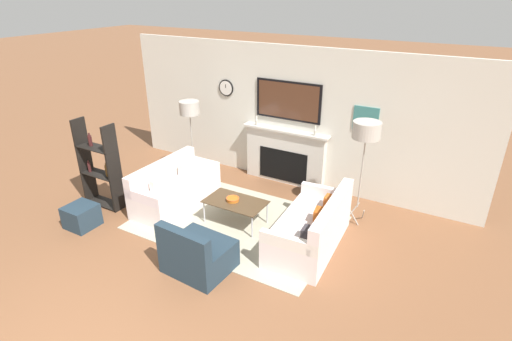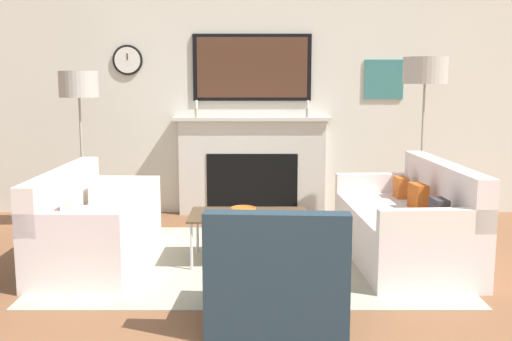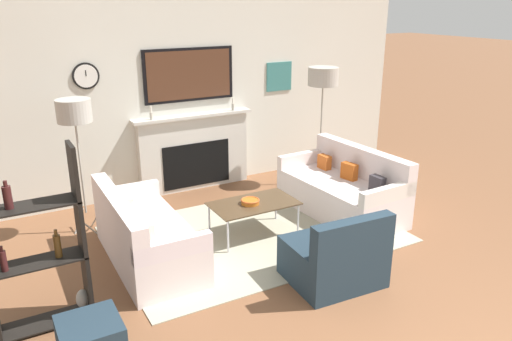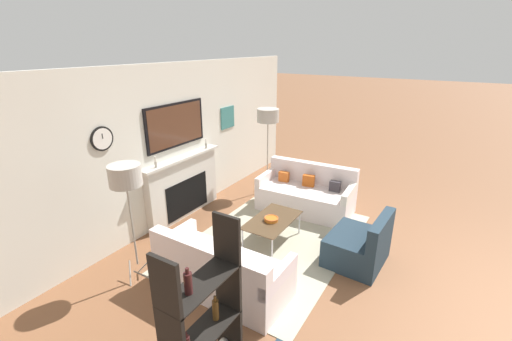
{
  "view_description": "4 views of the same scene",
  "coord_description": "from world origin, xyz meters",
  "px_view_note": "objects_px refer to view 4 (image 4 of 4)",
  "views": [
    {
      "loc": [
        3.14,
        -1.69,
        3.66
      ],
      "look_at": [
        0.16,
        3.56,
        0.87
      ],
      "focal_mm": 28.0,
      "sensor_mm": 36.0,
      "label": 1
    },
    {
      "loc": [
        0.04,
        -1.79,
        1.56
      ],
      "look_at": [
        0.03,
        3.37,
        0.76
      ],
      "focal_mm": 42.0,
      "sensor_mm": 36.0,
      "label": 2
    },
    {
      "loc": [
        -2.65,
        -1.57,
        2.69
      ],
      "look_at": [
        0.13,
        3.38,
        0.74
      ],
      "focal_mm": 35.0,
      "sensor_mm": 36.0,
      "label": 3
    },
    {
      "loc": [
        -4.17,
        0.95,
        2.97
      ],
      "look_at": [
        0.31,
        3.67,
        1.03
      ],
      "focal_mm": 24.0,
      "sensor_mm": 36.0,
      "label": 4
    }
  ],
  "objects_px": {
    "floor_lamp_left": "(125,177)",
    "shelf_unit": "(204,321)",
    "armchair": "(359,246)",
    "floor_lamp_right": "(268,116)",
    "couch_right": "(306,195)",
    "couch_left": "(221,272)",
    "coffee_table": "(272,221)",
    "decorative_bowl": "(271,219)"
  },
  "relations": [
    {
      "from": "floor_lamp_right",
      "to": "shelf_unit",
      "type": "height_order",
      "value": "floor_lamp_right"
    },
    {
      "from": "couch_left",
      "to": "floor_lamp_left",
      "type": "distance_m",
      "value": 1.65
    },
    {
      "from": "couch_left",
      "to": "floor_lamp_left",
      "type": "bearing_deg",
      "value": 110.18
    },
    {
      "from": "floor_lamp_left",
      "to": "shelf_unit",
      "type": "relative_size",
      "value": 1.03
    },
    {
      "from": "armchair",
      "to": "shelf_unit",
      "type": "xyz_separation_m",
      "value": [
        -2.6,
        0.67,
        0.45
      ]
    },
    {
      "from": "decorative_bowl",
      "to": "shelf_unit",
      "type": "distance_m",
      "value": 2.46
    },
    {
      "from": "coffee_table",
      "to": "couch_right",
      "type": "bearing_deg",
      "value": 0.61
    },
    {
      "from": "coffee_table",
      "to": "shelf_unit",
      "type": "bearing_deg",
      "value": -165.07
    },
    {
      "from": "couch_left",
      "to": "couch_right",
      "type": "xyz_separation_m",
      "value": [
        2.69,
        0.0,
        0.01
      ]
    },
    {
      "from": "couch_left",
      "to": "couch_right",
      "type": "relative_size",
      "value": 0.97
    },
    {
      "from": "couch_right",
      "to": "floor_lamp_right",
      "type": "relative_size",
      "value": 0.99
    },
    {
      "from": "couch_right",
      "to": "decorative_bowl",
      "type": "relative_size",
      "value": 7.95
    },
    {
      "from": "coffee_table",
      "to": "floor_lamp_right",
      "type": "height_order",
      "value": "floor_lamp_right"
    },
    {
      "from": "decorative_bowl",
      "to": "floor_lamp_right",
      "type": "xyz_separation_m",
      "value": [
        1.8,
        1.09,
        1.16
      ]
    },
    {
      "from": "decorative_bowl",
      "to": "floor_lamp_left",
      "type": "height_order",
      "value": "floor_lamp_left"
    },
    {
      "from": "couch_left",
      "to": "armchair",
      "type": "distance_m",
      "value": 2.02
    },
    {
      "from": "couch_left",
      "to": "coffee_table",
      "type": "height_order",
      "value": "couch_left"
    },
    {
      "from": "armchair",
      "to": "floor_lamp_left",
      "type": "bearing_deg",
      "value": 128.67
    },
    {
      "from": "armchair",
      "to": "floor_lamp_left",
      "type": "height_order",
      "value": "floor_lamp_left"
    },
    {
      "from": "floor_lamp_right",
      "to": "shelf_unit",
      "type": "xyz_separation_m",
      "value": [
        -4.16,
        -1.73,
        -0.89
      ]
    },
    {
      "from": "couch_left",
      "to": "coffee_table",
      "type": "relative_size",
      "value": 1.69
    },
    {
      "from": "floor_lamp_right",
      "to": "shelf_unit",
      "type": "distance_m",
      "value": 4.59
    },
    {
      "from": "couch_left",
      "to": "armchair",
      "type": "bearing_deg",
      "value": -40.98
    },
    {
      "from": "shelf_unit",
      "to": "armchair",
      "type": "bearing_deg",
      "value": -14.39
    },
    {
      "from": "couch_left",
      "to": "decorative_bowl",
      "type": "distance_m",
      "value": 1.29
    },
    {
      "from": "armchair",
      "to": "coffee_table",
      "type": "xyz_separation_m",
      "value": [
        -0.2,
        1.31,
        0.12
      ]
    },
    {
      "from": "couch_left",
      "to": "shelf_unit",
      "type": "relative_size",
      "value": 1.07
    },
    {
      "from": "couch_left",
      "to": "floor_lamp_right",
      "type": "xyz_separation_m",
      "value": [
        3.08,
        1.07,
        1.33
      ]
    },
    {
      "from": "armchair",
      "to": "floor_lamp_right",
      "type": "distance_m",
      "value": 3.16
    },
    {
      "from": "armchair",
      "to": "floor_lamp_right",
      "type": "bearing_deg",
      "value": 57.0
    },
    {
      "from": "decorative_bowl",
      "to": "floor_lamp_right",
      "type": "bearing_deg",
      "value": 31.18
    },
    {
      "from": "armchair",
      "to": "decorative_bowl",
      "type": "distance_m",
      "value": 1.34
    },
    {
      "from": "coffee_table",
      "to": "shelf_unit",
      "type": "relative_size",
      "value": 0.64
    },
    {
      "from": "floor_lamp_left",
      "to": "armchair",
      "type": "bearing_deg",
      "value": -51.33
    },
    {
      "from": "armchair",
      "to": "floor_lamp_right",
      "type": "height_order",
      "value": "floor_lamp_right"
    },
    {
      "from": "coffee_table",
      "to": "floor_lamp_left",
      "type": "xyz_separation_m",
      "value": [
        -1.72,
        1.08,
        1.09
      ]
    },
    {
      "from": "couch_left",
      "to": "shelf_unit",
      "type": "xyz_separation_m",
      "value": [
        -1.08,
        -0.65,
        0.43
      ]
    },
    {
      "from": "armchair",
      "to": "coffee_table",
      "type": "height_order",
      "value": "armchair"
    },
    {
      "from": "couch_left",
      "to": "floor_lamp_right",
      "type": "relative_size",
      "value": 0.96
    },
    {
      "from": "couch_right",
      "to": "shelf_unit",
      "type": "xyz_separation_m",
      "value": [
        -3.77,
        -0.66,
        0.42
      ]
    },
    {
      "from": "decorative_bowl",
      "to": "shelf_unit",
      "type": "xyz_separation_m",
      "value": [
        -2.36,
        -0.64,
        0.27
      ]
    },
    {
      "from": "armchair",
      "to": "floor_lamp_left",
      "type": "xyz_separation_m",
      "value": [
        -1.92,
        2.39,
        1.21
      ]
    }
  ]
}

